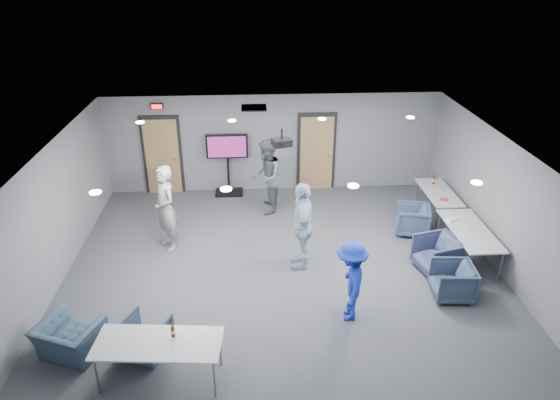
{
  "coord_description": "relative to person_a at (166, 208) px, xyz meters",
  "views": [
    {
      "loc": [
        -0.59,
        -8.88,
        5.94
      ],
      "look_at": [
        0.0,
        0.79,
        1.2
      ],
      "focal_mm": 32.0,
      "sensor_mm": 36.0,
      "label": 1
    }
  ],
  "objects": [
    {
      "name": "bottle_right",
      "position": [
        6.51,
        1.47,
        -0.14
      ],
      "size": [
        0.08,
        0.08,
        0.3
      ],
      "color": "#53290E",
      "rests_on": "table_right_a"
    },
    {
      "name": "bottle_front",
      "position": [
        0.64,
        -3.84,
        -0.16
      ],
      "size": [
        0.07,
        0.07,
        0.25
      ],
      "color": "#53290E",
      "rests_on": "table_front_left"
    },
    {
      "name": "door_left",
      "position": [
        -0.5,
        2.99,
        0.09
      ],
      "size": [
        1.06,
        0.17,
        2.24
      ],
      "color": "black",
      "rests_on": "wall_back"
    },
    {
      "name": "ceiling",
      "position": [
        2.5,
        -0.97,
        1.72
      ],
      "size": [
        9.0,
        9.0,
        0.0
      ],
      "primitive_type": "plane",
      "rotation": [
        3.14,
        0.0,
        0.0
      ],
      "color": "white",
      "rests_on": "wall_back"
    },
    {
      "name": "person_c",
      "position": [
        2.91,
        -0.91,
        -0.02
      ],
      "size": [
        0.55,
        1.15,
        1.92
      ],
      "primitive_type": "imported",
      "rotation": [
        0.0,
        0.0,
        -1.64
      ],
      "color": "silver",
      "rests_on": "floor"
    },
    {
      "name": "wall_right",
      "position": [
        7.0,
        -0.97,
        0.37
      ],
      "size": [
        0.02,
        8.0,
        2.7
      ],
      "primitive_type": "cube",
      "color": "slate",
      "rests_on": "floor"
    },
    {
      "name": "wall_front",
      "position": [
        2.5,
        -4.97,
        0.37
      ],
      "size": [
        9.0,
        0.02,
        2.7
      ],
      "primitive_type": "cube",
      "color": "slate",
      "rests_on": "floor"
    },
    {
      "name": "person_a",
      "position": [
        0.0,
        0.0,
        0.0
      ],
      "size": [
        0.77,
        0.85,
        1.96
      ],
      "primitive_type": "imported",
      "rotation": [
        0.0,
        0.0,
        -1.02
      ],
      "color": "#A0A29F",
      "rests_on": "floor"
    },
    {
      "name": "chair_right_a",
      "position": [
        5.66,
        0.32,
        -0.63
      ],
      "size": [
        0.93,
        0.92,
        0.7
      ],
      "primitive_type": "imported",
      "rotation": [
        0.0,
        0.0,
        -1.82
      ],
      "color": "#3D4D69",
      "rests_on": "floor"
    },
    {
      "name": "chair_front_a",
      "position": [
        0.08,
        -3.37,
        -0.65
      ],
      "size": [
        0.94,
        0.95,
        0.66
      ],
      "primitive_type": "imported",
      "rotation": [
        0.0,
        0.0,
        2.74
      ],
      "color": "#37495F",
      "rests_on": "floor"
    },
    {
      "name": "table_right_b",
      "position": [
        6.5,
        -0.9,
        -0.29
      ],
      "size": [
        0.8,
        1.91,
        0.73
      ],
      "rotation": [
        0.0,
        0.0,
        1.57
      ],
      "color": "silver",
      "rests_on": "floor"
    },
    {
      "name": "hvac_diffuser",
      "position": [
        2.0,
        1.83,
        1.7
      ],
      "size": [
        0.6,
        0.6,
        0.03
      ],
      "primitive_type": "cube",
      "color": "black",
      "rests_on": "ceiling"
    },
    {
      "name": "person_d",
      "position": [
        3.6,
        -2.66,
        -0.21
      ],
      "size": [
        0.73,
        1.08,
        1.55
      ],
      "primitive_type": "imported",
      "rotation": [
        0.0,
        0.0,
        -1.73
      ],
      "color": "#1C37B8",
      "rests_on": "floor"
    },
    {
      "name": "chair_right_c",
      "position": [
        5.69,
        -2.17,
        -0.63
      ],
      "size": [
        0.82,
        0.8,
        0.69
      ],
      "primitive_type": "imported",
      "rotation": [
        0.0,
        0.0,
        -1.66
      ],
      "color": "#36465D",
      "rests_on": "floor"
    },
    {
      "name": "wrapper",
      "position": [
        6.25,
        -0.48,
        -0.23
      ],
      "size": [
        0.26,
        0.23,
        0.05
      ],
      "primitive_type": "cube",
      "rotation": [
        0.0,
        0.0,
        0.42
      ],
      "color": "white",
      "rests_on": "table_right_b"
    },
    {
      "name": "snack_box",
      "position": [
        6.45,
        0.53,
        -0.23
      ],
      "size": [
        0.2,
        0.16,
        0.04
      ],
      "primitive_type": "cube",
      "rotation": [
        0.0,
        0.0,
        -0.33
      ],
      "color": "red",
      "rests_on": "table_right_a"
    },
    {
      "name": "door_right",
      "position": [
        3.7,
        2.99,
        0.09
      ],
      "size": [
        1.06,
        0.17,
        2.24
      ],
      "color": "black",
      "rests_on": "wall_back"
    },
    {
      "name": "floor",
      "position": [
        2.5,
        -0.97,
        -0.98
      ],
      "size": [
        9.0,
        9.0,
        0.0
      ],
      "primitive_type": "plane",
      "color": "#3E4047",
      "rests_on": "ground"
    },
    {
      "name": "wall_left",
      "position": [
        -2.0,
        -0.97,
        0.37
      ],
      "size": [
        0.02,
        8.0,
        2.7
      ],
      "primitive_type": "cube",
      "color": "slate",
      "rests_on": "floor"
    },
    {
      "name": "table_front_left",
      "position": [
        0.43,
        -3.97,
        -0.29
      ],
      "size": [
        1.97,
        0.96,
        0.73
      ],
      "rotation": [
        0.0,
        0.0,
        -0.09
      ],
      "color": "silver",
      "rests_on": "floor"
    },
    {
      "name": "downlights",
      "position": [
        2.5,
        -0.97,
        1.7
      ],
      "size": [
        6.18,
        3.78,
        0.02
      ],
      "color": "white",
      "rests_on": "ceiling"
    },
    {
      "name": "wall_back",
      "position": [
        2.5,
        3.03,
        0.37
      ],
      "size": [
        9.0,
        0.02,
        2.7
      ],
      "primitive_type": "cube",
      "color": "slate",
      "rests_on": "floor"
    },
    {
      "name": "exit_sign",
      "position": [
        -0.5,
        2.97,
        1.47
      ],
      "size": [
        0.32,
        0.08,
        0.16
      ],
      "color": "black",
      "rests_on": "wall_back"
    },
    {
      "name": "tv_stand",
      "position": [
        1.26,
        2.78,
        -0.01
      ],
      "size": [
        1.12,
        0.53,
        1.71
      ],
      "color": "black",
      "rests_on": "floor"
    },
    {
      "name": "person_b",
      "position": [
        2.27,
        1.63,
        -0.02
      ],
      "size": [
        0.8,
        0.99,
        1.92
      ],
      "primitive_type": "imported",
      "rotation": [
        0.0,
        0.0,
        -1.65
      ],
      "color": "slate",
      "rests_on": "floor"
    },
    {
      "name": "chair_front_b",
      "position": [
        -1.14,
        -3.32,
        -0.67
      ],
      "size": [
        1.19,
        1.13,
        0.62
      ],
      "primitive_type": "imported",
      "rotation": [
        0.0,
        0.0,
        2.76
      ],
      "color": "#3C5267",
      "rests_on": "floor"
    },
    {
      "name": "chair_right_b",
      "position": [
        5.71,
        -1.27,
        -0.6
      ],
      "size": [
        1.0,
        0.99,
        0.75
      ],
      "primitive_type": "imported",
      "rotation": [
        0.0,
        0.0,
        -1.32
      ],
      "color": "#3D466A",
      "rests_on": "floor"
    },
    {
      "name": "table_right_a",
      "position": [
        6.5,
        1.0,
        -0.3
      ],
      "size": [
        0.7,
        1.69,
        0.73
      ],
      "rotation": [
        0.0,
        0.0,
        1.57
      ],
      "color": "silver",
      "rests_on": "floor"
    },
    {
      "name": "projector",
      "position": [
        2.56,
        0.15,
        1.42
      ],
      "size": [
        0.46,
        0.42,
        0.37
      ],
      "rotation": [
        0.0,
        0.0,
        0.32
      ],
      "color": "black",
      "rests_on": "ceiling"
    }
  ]
}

